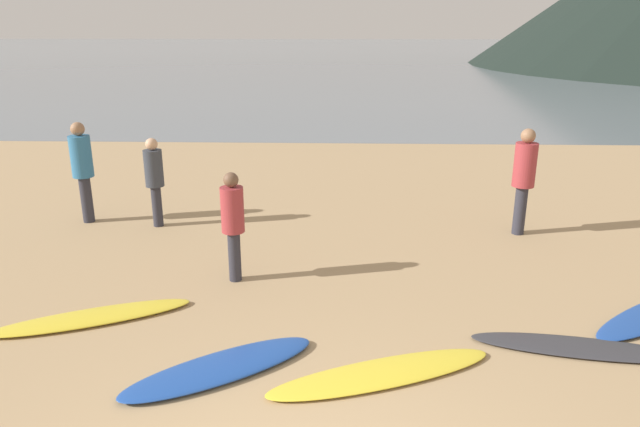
# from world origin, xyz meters

# --- Properties ---
(ground_plane) EXTENTS (120.00, 120.00, 0.20)m
(ground_plane) POSITION_xyz_m (0.00, 10.00, -0.10)
(ground_plane) COLOR tan
(ground_plane) RESTS_ON ground
(ocean_water) EXTENTS (140.00, 100.00, 0.01)m
(ocean_water) POSITION_xyz_m (0.00, 64.20, 0.00)
(ocean_water) COLOR slate
(ocean_water) RESTS_ON ground
(surfboard_1) EXTENTS (2.35, 1.39, 0.08)m
(surfboard_1) POSITION_xyz_m (-2.80, 3.30, 0.04)
(surfboard_1) COLOR yellow
(surfboard_1) RESTS_ON ground
(surfboard_2) EXTENTS (2.08, 1.66, 0.10)m
(surfboard_2) POSITION_xyz_m (-1.03, 2.26, 0.05)
(surfboard_2) COLOR #1E479E
(surfboard_2) RESTS_ON ground
(surfboard_3) EXTENTS (2.48, 1.37, 0.07)m
(surfboard_3) POSITION_xyz_m (0.64, 2.24, 0.03)
(surfboard_3) COLOR yellow
(surfboard_3) RESTS_ON ground
(surfboard_4) EXTENTS (2.38, 0.85, 0.06)m
(surfboard_4) POSITION_xyz_m (2.85, 2.83, 0.03)
(surfboard_4) COLOR #333338
(surfboard_4) RESTS_ON ground
(person_0) EXTENTS (0.32, 0.32, 1.57)m
(person_0) POSITION_xyz_m (-3.01, 6.75, 0.92)
(person_0) COLOR #2D2D38
(person_0) RESTS_ON ground
(person_1) EXTENTS (0.31, 0.31, 1.55)m
(person_1) POSITION_xyz_m (-1.26, 4.53, 0.91)
(person_1) COLOR #2D2D38
(person_1) RESTS_ON ground
(person_2) EXTENTS (0.36, 0.36, 1.80)m
(person_2) POSITION_xyz_m (-4.33, 6.93, 1.06)
(person_2) COLOR #2D2D38
(person_2) RESTS_ON ground
(person_3) EXTENTS (0.36, 0.36, 1.80)m
(person_3) POSITION_xyz_m (3.22, 6.57, 1.06)
(person_3) COLOR #2D2D38
(person_3) RESTS_ON ground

